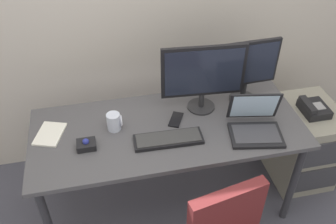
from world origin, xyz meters
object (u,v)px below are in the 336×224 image
(laptop, at_px, (255,124))
(trackball_mouse, at_px, (86,144))
(monitor_main, at_px, (203,75))
(desk_phone, at_px, (313,108))
(coffee_mug, at_px, (114,122))
(paper_notepad, at_px, (50,134))
(monitor_side, at_px, (247,68))
(cell_phone, at_px, (176,119))
(file_cabinet, at_px, (302,143))
(keyboard, at_px, (168,139))

(laptop, distance_m, trackball_mouse, 1.01)
(monitor_main, xyz_separation_m, trackball_mouse, (-0.76, -0.22, -0.24))
(desk_phone, distance_m, laptop, 0.60)
(coffee_mug, bearing_deg, paper_notepad, 175.91)
(monitor_side, bearing_deg, monitor_main, -175.71)
(desk_phone, xyz_separation_m, coffee_mug, (-1.38, -0.02, 0.14))
(monitor_main, height_order, paper_notepad, monitor_main)
(desk_phone, relative_size, trackball_mouse, 1.82)
(desk_phone, bearing_deg, coffee_mug, -179.31)
(trackball_mouse, bearing_deg, desk_phone, 5.33)
(desk_phone, relative_size, cell_phone, 1.41)
(coffee_mug, relative_size, cell_phone, 0.79)
(desk_phone, xyz_separation_m, cell_phone, (-0.99, -0.02, 0.09))
(desk_phone, xyz_separation_m, laptop, (-0.55, -0.22, 0.14))
(monitor_main, distance_m, laptop, 0.44)
(file_cabinet, bearing_deg, paper_notepad, -179.84)
(paper_notepad, xyz_separation_m, cell_phone, (0.78, -0.03, -0.00))
(monitor_main, relative_size, monitor_side, 1.20)
(monitor_main, relative_size, laptop, 1.49)
(laptop, distance_m, cell_phone, 0.49)
(desk_phone, distance_m, trackball_mouse, 1.57)
(file_cabinet, xyz_separation_m, keyboard, (-1.09, -0.21, 0.45))
(monitor_side, relative_size, keyboard, 1.07)
(monitor_main, distance_m, keyboard, 0.46)
(keyboard, xyz_separation_m, coffee_mug, (-0.30, 0.17, 0.04))
(trackball_mouse, height_order, paper_notepad, trackball_mouse)
(laptop, xyz_separation_m, paper_notepad, (-1.22, 0.23, -0.05))
(file_cabinet, relative_size, monitor_side, 1.42)
(desk_phone, xyz_separation_m, keyboard, (-1.08, -0.19, 0.10))
(keyboard, relative_size, trackball_mouse, 3.77)
(trackball_mouse, bearing_deg, monitor_main, 16.16)
(monitor_side, xyz_separation_m, coffee_mug, (-0.88, -0.11, -0.20))
(file_cabinet, height_order, coffee_mug, coffee_mug)
(monitor_side, distance_m, cell_phone, 0.56)
(coffee_mug, bearing_deg, keyboard, -30.25)
(paper_notepad, relative_size, cell_phone, 1.46)
(file_cabinet, height_order, trackball_mouse, trackball_mouse)
(monitor_side, bearing_deg, paper_notepad, -176.16)
(keyboard, height_order, coffee_mug, coffee_mug)
(file_cabinet, bearing_deg, monitor_side, 171.03)
(file_cabinet, height_order, desk_phone, desk_phone)
(monitor_main, relative_size, coffee_mug, 4.68)
(monitor_main, height_order, trackball_mouse, monitor_main)
(desk_phone, distance_m, monitor_side, 0.61)
(desk_phone, bearing_deg, monitor_side, 169.06)
(desk_phone, xyz_separation_m, monitor_side, (-0.50, 0.10, 0.34))
(trackball_mouse, bearing_deg, coffee_mug, 35.74)
(file_cabinet, xyz_separation_m, paper_notepad, (-1.78, -0.00, 0.44))
(trackball_mouse, relative_size, coffee_mug, 0.98)
(desk_phone, relative_size, monitor_side, 0.45)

